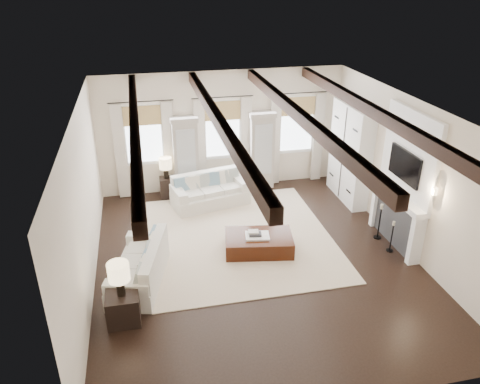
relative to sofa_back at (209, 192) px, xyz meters
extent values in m
plane|color=black|center=(0.54, -2.75, -0.33)|extent=(7.50, 7.50, 0.00)
cube|color=white|center=(0.54, 1.00, 1.27)|extent=(6.50, 0.04, 3.20)
cube|color=white|center=(0.54, -6.50, 1.27)|extent=(6.50, 0.04, 3.20)
cube|color=white|center=(-2.71, -2.75, 1.27)|extent=(0.04, 7.50, 3.20)
cube|color=white|center=(3.79, -2.75, 1.27)|extent=(0.04, 7.50, 3.20)
cube|color=white|center=(0.54, -2.75, 2.87)|extent=(6.50, 7.50, 0.04)
cube|color=black|center=(-1.66, -2.75, 2.75)|extent=(0.16, 7.40, 0.22)
cube|color=black|center=(-0.21, -2.75, 2.75)|extent=(0.16, 7.40, 0.22)
cube|color=black|center=(1.29, -2.75, 2.75)|extent=(0.16, 7.40, 0.22)
cube|color=black|center=(2.74, -2.75, 2.75)|extent=(0.16, 7.40, 0.22)
cube|color=white|center=(-1.51, 0.97, 1.32)|extent=(0.90, 0.03, 1.45)
cube|color=tan|center=(-1.51, 0.91, 1.85)|extent=(0.94, 0.04, 0.50)
cube|color=beige|center=(-2.13, 0.87, 0.94)|extent=(0.28, 0.08, 2.50)
cube|color=beige|center=(-0.89, 0.87, 0.94)|extent=(0.28, 0.08, 2.50)
cylinder|color=black|center=(-1.51, 0.86, 2.22)|extent=(1.60, 0.02, 0.02)
cube|color=white|center=(0.54, 0.97, 1.32)|extent=(0.90, 0.03, 1.45)
cube|color=tan|center=(0.54, 0.91, 1.85)|extent=(0.94, 0.04, 0.50)
cube|color=beige|center=(-0.08, 0.87, 0.94)|extent=(0.28, 0.08, 2.50)
cube|color=beige|center=(1.16, 0.87, 0.94)|extent=(0.28, 0.08, 2.50)
cylinder|color=black|center=(0.54, 0.86, 2.22)|extent=(1.60, 0.02, 0.02)
cube|color=white|center=(2.59, 0.97, 1.32)|extent=(0.90, 0.03, 1.45)
cube|color=tan|center=(2.59, 0.91, 1.85)|extent=(0.94, 0.04, 0.50)
cube|color=beige|center=(1.97, 0.87, 0.94)|extent=(0.28, 0.08, 2.50)
cube|color=beige|center=(3.21, 0.87, 0.94)|extent=(0.28, 0.08, 2.50)
cylinder|color=black|center=(2.59, 0.86, 2.22)|extent=(1.60, 0.02, 0.02)
cube|color=#A9A197|center=(-0.48, 0.78, 0.67)|extent=(0.64, 0.38, 2.00)
cube|color=#B2B7BA|center=(-0.48, 0.58, 0.82)|extent=(0.48, 0.02, 1.40)
cube|color=#A9A197|center=(-0.48, 0.78, 1.73)|extent=(0.70, 0.42, 0.12)
cube|color=#A9A197|center=(1.57, 0.78, 0.67)|extent=(0.64, 0.38, 2.00)
cube|color=#B2B7BA|center=(1.57, 0.58, 0.82)|extent=(0.48, 0.02, 1.40)
cube|color=#A9A197|center=(1.57, 0.78, 1.73)|extent=(0.70, 0.42, 0.12)
cube|color=#2B2B2E|center=(3.70, -2.75, 0.22)|extent=(0.18, 1.50, 1.10)
cube|color=black|center=(3.67, -2.75, 0.07)|extent=(0.10, 0.90, 0.70)
cube|color=white|center=(3.66, -3.57, 0.22)|extent=(0.26, 0.14, 1.10)
cube|color=white|center=(3.66, -1.93, 0.22)|extent=(0.26, 0.14, 1.10)
cube|color=white|center=(3.63, -2.75, 0.83)|extent=(0.32, 1.90, 0.12)
cube|color=white|center=(3.74, -2.75, 1.77)|extent=(0.10, 1.90, 1.80)
cube|color=black|center=(3.67, -2.75, 1.52)|extent=(0.07, 1.10, 0.64)
cylinder|color=#FFD899|center=(3.69, -3.80, 1.42)|extent=(0.10, 0.10, 0.14)
cube|color=silver|center=(3.59, -0.40, 0.92)|extent=(0.40, 1.70, 2.50)
cube|color=black|center=(3.38, -0.40, 0.92)|extent=(0.01, 0.02, 2.40)
cube|color=beige|center=(0.38, -1.82, -0.32)|extent=(4.08, 4.45, 0.02)
cube|color=white|center=(0.01, -0.06, -0.15)|extent=(2.03, 1.25, 0.36)
cube|color=white|center=(-0.06, 0.26, 0.25)|extent=(1.80, 0.59, 0.45)
cube|color=white|center=(-0.80, -0.24, 0.15)|extent=(0.41, 0.84, 0.23)
cube|color=white|center=(0.82, 0.12, 0.15)|extent=(0.41, 0.84, 0.23)
cube|color=white|center=(-0.49, -0.22, 0.09)|extent=(0.61, 0.64, 0.13)
cube|color=white|center=(0.02, -0.11, 0.09)|extent=(0.61, 0.64, 0.13)
cube|color=white|center=(0.53, 0.01, 0.09)|extent=(0.61, 0.64, 0.13)
cube|color=#5D859B|center=(-0.68, -0.04, 0.28)|extent=(0.41, 0.27, 0.39)
cube|color=silver|center=(-0.42, 0.02, 0.28)|extent=(0.41, 0.27, 0.39)
cube|color=#BBBC9E|center=(-0.16, 0.08, 0.28)|extent=(0.41, 0.27, 0.39)
cube|color=#5D859B|center=(0.11, 0.14, 0.28)|extent=(0.41, 0.27, 0.39)
cube|color=silver|center=(0.37, 0.20, 0.28)|extent=(0.41, 0.27, 0.39)
cube|color=#BBBC9E|center=(0.64, 0.26, 0.28)|extent=(0.41, 0.27, 0.39)
cube|color=white|center=(-1.85, -3.01, -0.15)|extent=(1.28, 2.03, 0.36)
cube|color=white|center=(-1.53, -3.09, 0.25)|extent=(0.63, 1.78, 0.45)
cube|color=white|center=(-1.65, -2.21, 0.14)|extent=(0.84, 0.42, 0.23)
cube|color=white|center=(-2.05, -3.81, 0.14)|extent=(0.84, 0.42, 0.23)
cube|color=white|center=(-1.77, -2.50, 0.09)|extent=(0.64, 0.62, 0.13)
cube|color=white|center=(-1.89, -3.00, 0.09)|extent=(0.64, 0.62, 0.13)
cube|color=white|center=(-2.02, -3.50, 0.09)|extent=(0.64, 0.62, 0.13)
cube|color=#5D859B|center=(-1.52, -2.40, 0.28)|extent=(0.28, 0.41, 0.39)
cube|color=silver|center=(-1.58, -2.66, 0.28)|extent=(0.28, 0.41, 0.39)
cube|color=#BBBC9E|center=(-1.65, -2.92, 0.28)|extent=(0.28, 0.41, 0.39)
cube|color=#5D859B|center=(-1.71, -3.18, 0.28)|extent=(0.28, 0.41, 0.39)
cube|color=silver|center=(-1.78, -3.44, 0.28)|extent=(0.28, 0.41, 0.39)
cube|color=#BBBC9E|center=(-1.84, -3.70, 0.28)|extent=(0.28, 0.41, 0.39)
cube|color=black|center=(0.68, -2.44, -0.15)|extent=(1.55, 1.12, 0.37)
cube|color=white|center=(0.64, -2.47, 0.06)|extent=(0.56, 0.46, 0.04)
cube|color=#262628|center=(0.60, -2.45, 0.10)|extent=(0.29, 0.24, 0.04)
cube|color=beige|center=(0.57, -2.40, 0.14)|extent=(0.25, 0.20, 0.03)
cube|color=black|center=(-2.13, -4.08, -0.06)|extent=(0.55, 0.55, 0.55)
cylinder|color=black|center=(-2.13, -4.08, 0.37)|extent=(0.14, 0.14, 0.30)
cylinder|color=#F9D89E|center=(-2.13, -4.08, 0.68)|extent=(0.36, 0.36, 0.32)
cube|color=black|center=(-1.02, 0.63, -0.06)|extent=(0.37, 0.37, 0.55)
cylinder|color=black|center=(-1.02, 0.63, 0.35)|extent=(0.13, 0.13, 0.28)
cylinder|color=#F9D89E|center=(-1.02, 0.63, 0.64)|extent=(0.33, 0.33, 0.29)
cylinder|color=black|center=(3.44, -3.05, -0.32)|extent=(0.15, 0.15, 0.02)
cylinder|color=black|center=(3.44, -3.05, -0.01)|extent=(0.03, 0.03, 0.64)
cylinder|color=beige|center=(3.44, -3.05, 0.34)|extent=(0.05, 0.05, 0.09)
cylinder|color=black|center=(3.44, -2.49, -0.32)|extent=(0.17, 0.17, 0.02)
cylinder|color=black|center=(3.44, -2.49, 0.04)|extent=(0.03, 0.03, 0.75)
cylinder|color=beige|center=(3.44, -2.49, 0.46)|extent=(0.06, 0.06, 0.11)
camera|label=1|loc=(-1.55, -10.70, 5.18)|focal=35.00mm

